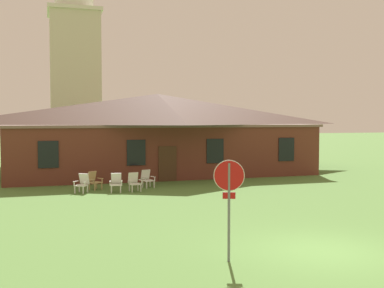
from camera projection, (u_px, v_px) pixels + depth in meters
The scene contains 9 objects.
ground_plane at pixel (326, 252), 12.87m from camera, with size 200.00×200.00×0.00m, color #517A38.
brick_building at pixel (158, 132), 32.42m from camera, with size 20.36×10.40×5.48m.
dome_tower at pixel (75, 63), 46.57m from camera, with size 5.18×5.18×20.32m.
stop_sign at pixel (229, 190), 11.90m from camera, with size 0.76×0.30×2.64m.
lawn_chair_by_porch at pixel (82, 183), 23.29m from camera, with size 0.84×0.87×0.96m.
lawn_chair_near_door at pixel (94, 180), 24.32m from camera, with size 0.85×0.87×0.96m.
lawn_chair_left_end at pixel (116, 182), 23.48m from camera, with size 0.71×0.75×0.96m.
lawn_chair_middle at pixel (134, 182), 23.74m from camera, with size 0.70×0.74×0.96m.
lawn_chair_right_end at pixel (147, 178), 25.08m from camera, with size 0.75×0.80×0.96m.
Camera 1 is at (-7.31, -11.02, 3.67)m, focal length 43.33 mm.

